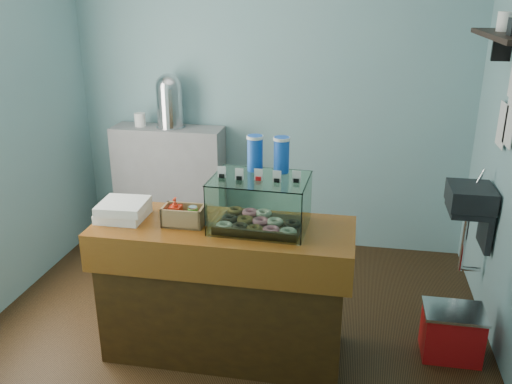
% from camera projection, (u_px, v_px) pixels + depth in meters
% --- Properties ---
extents(ground, '(3.50, 3.50, 0.00)m').
position_uv_depth(ground, '(234.00, 327.00, 3.85)').
color(ground, black).
rests_on(ground, ground).
extents(room_shell, '(3.54, 3.04, 2.82)m').
position_uv_depth(room_shell, '(235.00, 87.00, 3.26)').
color(room_shell, '#73A0A8').
rests_on(room_shell, ground).
extents(counter, '(1.60, 0.60, 0.90)m').
position_uv_depth(counter, '(224.00, 289.00, 3.46)').
color(counter, '#3D240B').
rests_on(counter, ground).
extents(back_shelf, '(1.00, 0.32, 1.10)m').
position_uv_depth(back_shelf, '(170.00, 185.00, 5.03)').
color(back_shelf, gray).
rests_on(back_shelf, ground).
extents(display_case, '(0.59, 0.44, 0.53)m').
position_uv_depth(display_case, '(261.00, 198.00, 3.26)').
color(display_case, '#321D0F').
rests_on(display_case, counter).
extents(condiment_crate, '(0.25, 0.16, 0.17)m').
position_uv_depth(condiment_crate, '(183.00, 215.00, 3.30)').
color(condiment_crate, '#AA8055').
rests_on(condiment_crate, counter).
extents(pastry_boxes, '(0.30, 0.30, 0.11)m').
position_uv_depth(pastry_boxes, '(123.00, 210.00, 3.39)').
color(pastry_boxes, white).
rests_on(pastry_boxes, counter).
extents(coffee_urn, '(0.26, 0.26, 0.48)m').
position_uv_depth(coffee_urn, '(169.00, 100.00, 4.75)').
color(coffee_urn, silver).
rests_on(coffee_urn, back_shelf).
extents(red_cooler, '(0.38, 0.29, 0.34)m').
position_uv_depth(red_cooler, '(452.00, 332.00, 3.50)').
color(red_cooler, red).
rests_on(red_cooler, ground).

